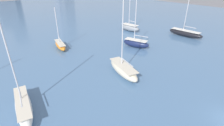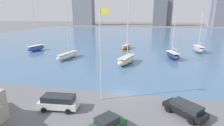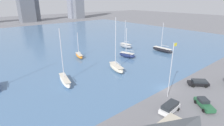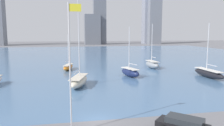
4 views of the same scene
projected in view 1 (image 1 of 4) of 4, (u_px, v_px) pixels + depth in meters
The scene contains 7 objects.
harbor_water at pixel (27, 21), 67.19m from camera, with size 180.00×140.00×0.00m.
sailboat_gray at pixel (130, 27), 55.20m from camera, with size 3.00×6.77×12.45m.
sailboat_cream at pixel (123, 69), 30.92m from camera, with size 4.81×8.89×16.27m.
sailboat_navy at pixel (136, 43), 42.79m from camera, with size 4.01×6.97×11.26m.
sailboat_black at pixel (185, 33), 50.44m from camera, with size 2.55×9.94×12.08m.
sailboat_white at pixel (23, 106), 22.40m from camera, with size 3.87×9.24×14.50m.
sailboat_orange at pixel (60, 45), 42.24m from camera, with size 3.41×7.22×9.51m.
Camera 1 is at (-21.31, -1.77, 15.93)m, focal length 28.00 mm.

